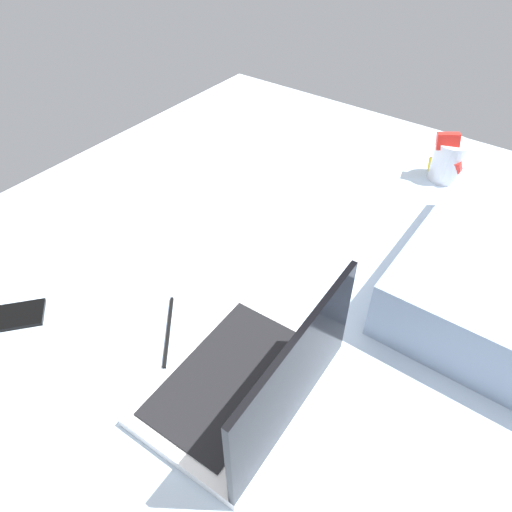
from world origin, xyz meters
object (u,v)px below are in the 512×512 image
at_px(pillow, 508,272).
at_px(cell_phone, 7,317).
at_px(snack_cup, 449,159).
at_px(laptop, 252,382).

bearing_deg(pillow, cell_phone, -50.00).
relative_size(snack_cup, cell_phone, 1.01).
xyz_separation_m(snack_cup, pillow, (0.37, 0.25, 0.01)).
height_order(snack_cup, cell_phone, snack_cup).
xyz_separation_m(laptop, snack_cup, (-0.87, 0.02, 0.02)).
bearing_deg(cell_phone, snack_cup, -76.15).
height_order(laptop, pillow, laptop).
height_order(laptop, cell_phone, laptop).
bearing_deg(cell_phone, pillow, -99.11).
bearing_deg(snack_cup, cell_phone, -27.03).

